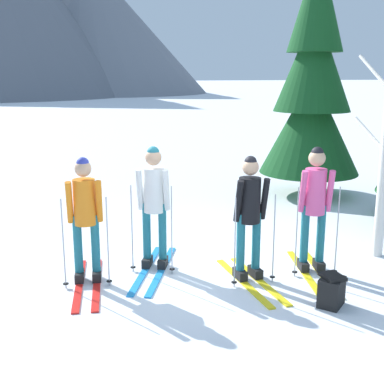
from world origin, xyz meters
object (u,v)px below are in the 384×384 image
skier_in_black (250,214)px  skier_in_pink (314,202)px  skier_in_orange (85,214)px  skier_in_white (154,201)px  pine_tree_near (313,86)px  backpack_on_snow_front (332,291)px

skier_in_black → skier_in_pink: size_ratio=0.96×
skier_in_orange → skier_in_pink: (2.94, -0.58, 0.05)m
skier_in_white → skier_in_pink: skier_in_pink is taller
skier_in_white → skier_in_black: 1.32m
skier_in_orange → skier_in_pink: 3.00m
skier_in_orange → skier_in_white: size_ratio=0.97×
pine_tree_near → skier_in_pink: bearing=-120.1°
skier_in_orange → skier_in_white: (0.95, 0.19, 0.04)m
skier_in_white → skier_in_pink: bearing=-21.3°
skier_in_white → skier_in_pink: size_ratio=1.02×
skier_in_pink → pine_tree_near: 4.81m
skier_in_black → pine_tree_near: pine_tree_near is taller
pine_tree_near → backpack_on_snow_front: (-2.66, -5.01, -2.19)m
skier_in_orange → skier_in_pink: skier_in_pink is taller
skier_in_orange → backpack_on_snow_front: 3.13m
skier_in_white → skier_in_black: bearing=-36.8°
pine_tree_near → backpack_on_snow_front: pine_tree_near is taller
skier_in_black → backpack_on_snow_front: skier_in_black is taller
pine_tree_near → backpack_on_snow_front: bearing=-117.9°
skier_in_white → pine_tree_near: (4.30, 3.20, 1.43)m
skier_in_pink → pine_tree_near: (2.30, 3.98, 1.42)m
pine_tree_near → skier_in_orange: bearing=-147.1°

